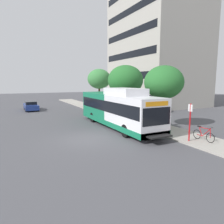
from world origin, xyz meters
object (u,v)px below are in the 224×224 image
at_px(street_tree_mid_block, 125,80).
at_px(street_tree_far_block, 99,79).
at_px(street_tree_near_stop, 164,82).
at_px(transit_bus, 117,109).
at_px(bicycle_parked, 204,135).
at_px(bus_stop_sign_pole, 190,119).
at_px(parked_car_far_lane, 31,106).

height_order(street_tree_mid_block, street_tree_far_block, street_tree_mid_block).
bearing_deg(street_tree_near_stop, street_tree_far_block, 89.25).
bearing_deg(street_tree_near_stop, street_tree_mid_block, 86.79).
bearing_deg(transit_bus, street_tree_mid_block, 53.49).
xyz_separation_m(transit_bus, bicycle_parked, (2.97, -7.14, -1.14)).
bearing_deg(street_tree_mid_block, bus_stop_sign_pole, -99.90).
height_order(bicycle_parked, street_tree_near_stop, street_tree_near_stop).
height_order(bus_stop_sign_pole, parked_car_far_lane, bus_stop_sign_pole).
distance_m(bus_stop_sign_pole, bicycle_parked, 1.49).
relative_size(bus_stop_sign_pole, bicycle_parked, 1.48).
distance_m(bicycle_parked, street_tree_near_stop, 6.38).
distance_m(transit_bus, parked_car_far_lane, 16.93).
distance_m(street_tree_near_stop, street_tree_far_block, 15.32).
relative_size(bicycle_parked, parked_car_far_lane, 0.39).
height_order(transit_bus, bicycle_parked, transit_bus).
bearing_deg(street_tree_far_block, parked_car_far_lane, 166.45).
distance_m(bicycle_parked, street_tree_far_block, 20.96).
relative_size(bus_stop_sign_pole, parked_car_far_lane, 0.58).
bearing_deg(street_tree_far_block, transit_bus, -106.54).
height_order(transit_bus, street_tree_near_stop, street_tree_near_stop).
xyz_separation_m(bicycle_parked, street_tree_near_stop, (0.81, 5.22, 3.57)).
xyz_separation_m(transit_bus, street_tree_near_stop, (3.78, -1.92, 2.43)).
relative_size(bus_stop_sign_pole, street_tree_near_stop, 0.47).
relative_size(bicycle_parked, street_tree_far_block, 0.29).
relative_size(bus_stop_sign_pole, street_tree_mid_block, 0.43).
height_order(transit_bus, parked_car_far_lane, transit_bus).
distance_m(bus_stop_sign_pole, street_tree_mid_block, 12.88).
distance_m(bicycle_parked, street_tree_mid_block, 13.43).
relative_size(street_tree_near_stop, parked_car_far_lane, 1.23).
bearing_deg(street_tree_near_stop, bicycle_parked, -98.78).
relative_size(bicycle_parked, street_tree_mid_block, 0.29).
bearing_deg(bus_stop_sign_pole, street_tree_far_block, 84.50).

